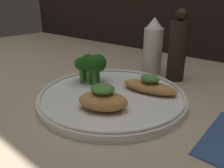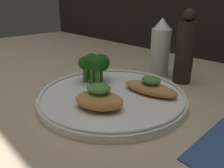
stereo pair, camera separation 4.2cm
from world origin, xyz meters
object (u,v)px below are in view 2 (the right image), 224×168
pepper_grinder (185,50)px  broccoli_bunch (94,64)px  sauce_bottle (160,49)px  plate (112,95)px

pepper_grinder → broccoli_bunch: bearing=-124.2°
sauce_bottle → pepper_grinder: 6.75cm
plate → pepper_grinder: (4.25, 19.11, 6.74)cm
plate → broccoli_bunch: broccoli_bunch is taller
broccoli_bunch → pepper_grinder: size_ratio=0.41×
broccoli_bunch → sauce_bottle: size_ratio=0.47×
plate → pepper_grinder: pepper_grinder is taller
broccoli_bunch → pepper_grinder: pepper_grinder is taller
plate → sauce_bottle: bearing=97.3°
broccoli_bunch → sauce_bottle: sauce_bottle is taller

